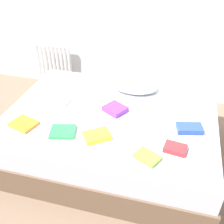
# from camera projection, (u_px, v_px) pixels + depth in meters

# --- Properties ---
(ground_plane) EXTENTS (8.00, 8.00, 0.00)m
(ground_plane) POSITION_uv_depth(u_px,v_px,m) (111.00, 152.00, 2.83)
(ground_plane) COLOR #7F6651
(bed) EXTENTS (2.00, 1.50, 0.50)m
(bed) POSITION_uv_depth(u_px,v_px,m) (111.00, 134.00, 2.69)
(bed) COLOR brown
(bed) RESTS_ON ground
(radiator) EXTENTS (0.53, 0.04, 0.52)m
(radiator) POSITION_uv_depth(u_px,v_px,m) (54.00, 62.00, 3.82)
(radiator) COLOR white
(radiator) RESTS_ON ground
(pillow) EXTENTS (0.49, 0.33, 0.10)m
(pillow) POSITION_uv_depth(u_px,v_px,m) (134.00, 86.00, 2.88)
(pillow) COLOR white
(pillow) RESTS_ON bed
(textbook_white) EXTENTS (0.23, 0.13, 0.03)m
(textbook_white) POSITION_uv_depth(u_px,v_px,m) (58.00, 101.00, 2.69)
(textbook_white) COLOR white
(textbook_white) RESTS_ON bed
(textbook_orange) EXTENTS (0.27, 0.24, 0.03)m
(textbook_orange) POSITION_uv_depth(u_px,v_px,m) (24.00, 124.00, 2.39)
(textbook_orange) COLOR orange
(textbook_orange) RESTS_ON bed
(textbook_purple) EXTENTS (0.25, 0.25, 0.05)m
(textbook_purple) POSITION_uv_depth(u_px,v_px,m) (115.00, 109.00, 2.56)
(textbook_purple) COLOR purple
(textbook_purple) RESTS_ON bed
(textbook_green) EXTENTS (0.25, 0.23, 0.03)m
(textbook_green) POSITION_uv_depth(u_px,v_px,m) (63.00, 132.00, 2.30)
(textbook_green) COLOR green
(textbook_green) RESTS_ON bed
(textbook_yellow) EXTENTS (0.26, 0.25, 0.05)m
(textbook_yellow) POSITION_uv_depth(u_px,v_px,m) (97.00, 136.00, 2.23)
(textbook_yellow) COLOR yellow
(textbook_yellow) RESTS_ON bed
(textbook_red) EXTENTS (0.19, 0.15, 0.04)m
(textbook_red) POSITION_uv_depth(u_px,v_px,m) (175.00, 148.00, 2.11)
(textbook_red) COLOR red
(textbook_red) RESTS_ON bed
(textbook_blue) EXTENTS (0.24, 0.18, 0.05)m
(textbook_blue) POSITION_uv_depth(u_px,v_px,m) (189.00, 128.00, 2.31)
(textbook_blue) COLOR #2847B7
(textbook_blue) RESTS_ON bed
(textbook_lime) EXTENTS (0.22, 0.20, 0.03)m
(textbook_lime) POSITION_uv_depth(u_px,v_px,m) (147.00, 157.00, 2.04)
(textbook_lime) COLOR #8CC638
(textbook_lime) RESTS_ON bed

